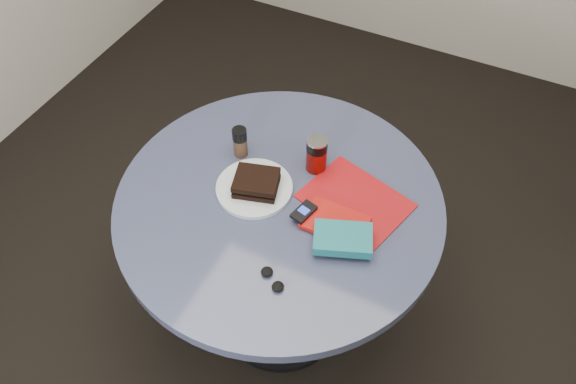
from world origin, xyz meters
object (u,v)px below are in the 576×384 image
at_px(plate, 254,188).
at_px(headphones, 272,279).
at_px(table, 280,231).
at_px(pepper_grinder, 240,142).
at_px(novel, 343,239).
at_px(magazine, 355,201).
at_px(soda_can, 317,154).
at_px(red_book, 335,222).
at_px(mp3_player, 304,212).
at_px(sandwich, 256,183).

xyz_separation_m(plate, headphones, (0.20, -0.26, 0.00)).
xyz_separation_m(table, headphones, (0.11, -0.26, 0.17)).
relative_size(pepper_grinder, novel, 0.65).
bearing_deg(magazine, soda_can, 172.28).
relative_size(magazine, novel, 1.85).
relative_size(plate, headphones, 2.52).
distance_m(soda_can, red_book, 0.24).
xyz_separation_m(pepper_grinder, red_book, (0.38, -0.13, -0.04)).
distance_m(plate, headphones, 0.33).
xyz_separation_m(plate, novel, (0.32, -0.08, 0.03)).
bearing_deg(headphones, magazine, 74.45).
height_order(table, mp3_player, mp3_player).
bearing_deg(soda_can, sandwich, -126.32).
bearing_deg(red_book, pepper_grinder, 161.46).
xyz_separation_m(sandwich, red_book, (0.27, -0.01, -0.03)).
bearing_deg(red_book, headphones, -107.37).
height_order(sandwich, mp3_player, sandwich).
relative_size(pepper_grinder, red_book, 0.59).
bearing_deg(sandwich, novel, -13.29).
bearing_deg(table, sandwich, -179.52).
bearing_deg(red_book, sandwich, 177.10).
height_order(soda_can, novel, soda_can).
height_order(soda_can, mp3_player, soda_can).
distance_m(sandwich, pepper_grinder, 0.17).
height_order(novel, headphones, novel).
distance_m(table, headphones, 0.33).
height_order(soda_can, headphones, soda_can).
xyz_separation_m(novel, headphones, (-0.13, -0.19, -0.03)).
bearing_deg(soda_can, mp3_player, -76.02).
distance_m(sandwich, headphones, 0.32).
xyz_separation_m(pepper_grinder, novel, (0.43, -0.19, -0.02)).
bearing_deg(red_book, mp3_player, -170.70).
xyz_separation_m(red_book, headphones, (-0.08, -0.25, -0.00)).
height_order(plate, pepper_grinder, pepper_grinder).
height_order(table, novel, novel).
distance_m(plate, sandwich, 0.03).
distance_m(sandwich, mp3_player, 0.17).
bearing_deg(plate, red_book, -3.23).
distance_m(mp3_player, headphones, 0.23).
distance_m(plate, magazine, 0.31).
relative_size(plate, red_book, 1.29).
height_order(novel, mp3_player, novel).
bearing_deg(magazine, novel, -64.75).
distance_m(soda_can, pepper_grinder, 0.25).
bearing_deg(table, pepper_grinder, 149.45).
distance_m(magazine, mp3_player, 0.17).
distance_m(sandwich, magazine, 0.30).
bearing_deg(table, plate, 179.50).
distance_m(table, novel, 0.32).
distance_m(magazine, headphones, 0.37).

